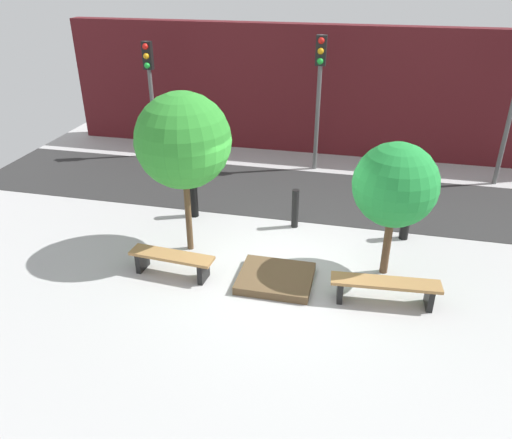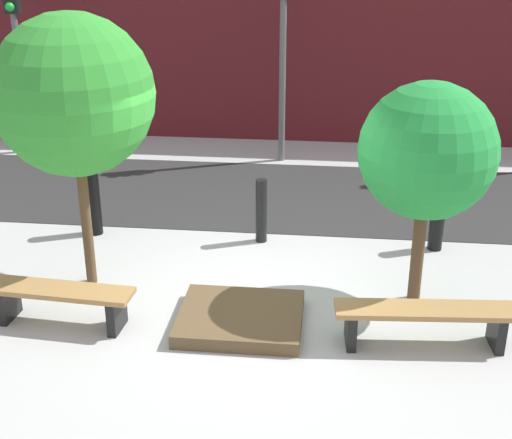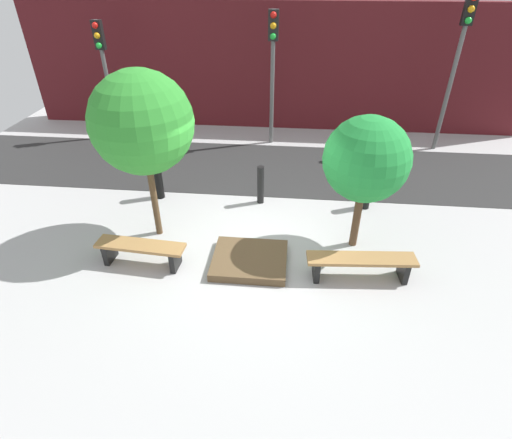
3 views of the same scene
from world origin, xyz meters
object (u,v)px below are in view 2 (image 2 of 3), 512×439
(traffic_light_west, at_px, (15,29))
(tree_behind_right_bench, at_px, (428,152))
(planter_bed, at_px, (240,318))
(traffic_light_mid_west, at_px, (283,21))
(bench_left, at_px, (61,298))
(bench_right, at_px, (425,318))
(bollard_left, at_px, (261,211))
(bollard_center, at_px, (437,221))
(tree_behind_left_bench, at_px, (73,96))
(bollard_far_left, at_px, (93,202))

(traffic_light_west, bearing_deg, tree_behind_right_bench, -36.52)
(planter_bed, xyz_separation_m, traffic_light_mid_west, (0.00, 5.98, 2.49))
(bench_left, xyz_separation_m, traffic_light_west, (-2.96, 6.18, 2.05))
(bench_right, height_order, planter_bed, bench_right)
(bench_right, xyz_separation_m, bollard_left, (-2.01, 2.48, 0.13))
(planter_bed, distance_m, bollard_center, 3.35)
(tree_behind_left_bench, relative_size, bollard_far_left, 3.35)
(bollard_center, relative_size, traffic_light_west, 0.25)
(traffic_light_west, relative_size, traffic_light_mid_west, 0.92)
(bench_left, xyz_separation_m, bench_right, (4.01, 0.00, 0.01))
(tree_behind_right_bench, bearing_deg, bollard_center, 73.90)
(traffic_light_west, height_order, traffic_light_mid_west, traffic_light_mid_west)
(tree_behind_right_bench, relative_size, bollard_center, 3.10)
(tree_behind_right_bench, distance_m, bollard_far_left, 4.87)
(bench_left, height_order, bench_right, bench_right)
(tree_behind_left_bench, bearing_deg, planter_bed, -22.17)
(planter_bed, relative_size, bollard_left, 1.50)
(tree_behind_right_bench, bearing_deg, bench_right, -90.00)
(tree_behind_left_bench, xyz_separation_m, bollard_far_left, (-0.42, 1.47, -1.89))
(planter_bed, height_order, bollard_left, bollard_left)
(bench_right, bearing_deg, planter_bed, 169.98)
(tree_behind_left_bench, distance_m, bollard_center, 5.07)
(bollard_far_left, distance_m, bollard_left, 2.43)
(tree_behind_left_bench, relative_size, bollard_center, 3.90)
(bench_left, relative_size, tree_behind_right_bench, 0.64)
(bollard_left, relative_size, bollard_center, 1.08)
(bollard_center, bearing_deg, tree_behind_right_bench, -106.10)
(tree_behind_left_bench, xyz_separation_m, tree_behind_right_bench, (4.01, -0.00, -0.53))
(tree_behind_left_bench, xyz_separation_m, bollard_left, (2.01, 1.47, -1.93))
(bench_left, xyz_separation_m, traffic_light_mid_west, (2.01, 6.18, 2.25))
(bollard_far_left, relative_size, traffic_light_mid_west, 0.27)
(planter_bed, height_order, traffic_light_west, traffic_light_west)
(bollard_left, bearing_deg, bollard_center, 0.00)
(bench_left, distance_m, bollard_left, 3.20)
(planter_bed, xyz_separation_m, bollard_center, (2.43, 2.28, 0.35))
(bench_left, bearing_deg, tree_behind_left_bench, 94.33)
(bench_left, height_order, bollard_left, bollard_left)
(bollard_left, bearing_deg, tree_behind_left_bench, -143.87)
(bollard_center, bearing_deg, bollard_left, 180.00)
(bench_left, bearing_deg, traffic_light_mid_west, 76.34)
(bench_left, distance_m, planter_bed, 2.03)
(planter_bed, bearing_deg, traffic_light_mid_west, 90.00)
(planter_bed, relative_size, tree_behind_left_bench, 0.42)
(bench_right, height_order, traffic_light_mid_west, traffic_light_mid_west)
(traffic_light_west, xyz_separation_m, traffic_light_mid_west, (4.97, 0.00, 0.20))
(tree_behind_right_bench, relative_size, traffic_light_west, 0.78)
(tree_behind_right_bench, xyz_separation_m, bollard_left, (-2.01, 1.47, -1.40))
(tree_behind_left_bench, height_order, traffic_light_west, traffic_light_west)
(planter_bed, relative_size, bollard_far_left, 1.40)
(bench_left, bearing_deg, bollard_far_left, 103.99)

